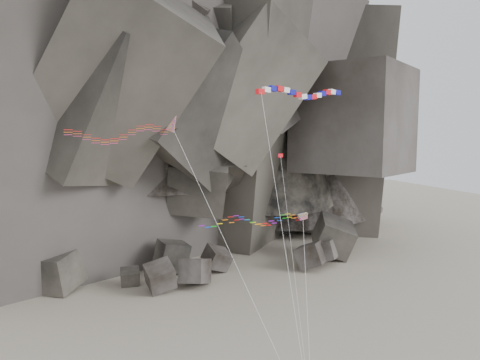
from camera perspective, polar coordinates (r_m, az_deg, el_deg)
name	(u,v)px	position (r m, az deg, el deg)	size (l,w,h in m)	color
headland	(129,54)	(113.14, -13.40, 14.67)	(110.00, 70.00, 84.00)	#4B453D
boulder_field	(222,260)	(83.91, -2.22, -9.75)	(78.37, 14.91, 8.88)	#47423F
delta_kite	(115,133)	(45.16, -14.99, 5.54)	(17.62, 15.65, 25.73)	red
banner_kite	(302,94)	(49.55, 7.53, 10.35)	(11.88, 14.51, 28.57)	red
parafoil_kite	(249,220)	(47.46, 1.16, -4.92)	(12.03, 12.73, 15.63)	gold
pennant_kite	(285,200)	(46.44, 5.56, -2.44)	(3.91, 12.74, 21.73)	red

